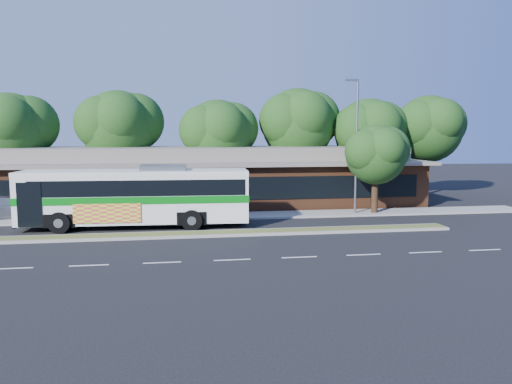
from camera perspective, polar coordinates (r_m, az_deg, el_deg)
The scene contains 14 objects.
ground at distance 26.75m, azimuth -3.90°, elevation -5.13°, with size 120.00×120.00×0.00m, color black.
median_strip at distance 27.32m, azimuth -4.01°, elevation -4.72°, with size 26.00×1.10×0.15m, color #4A5725.
sidewalk at distance 33.02m, azimuth -4.89°, elevation -2.79°, with size 44.00×2.60×0.12m, color gray.
plaza_building at distance 39.29m, azimuth -5.60°, elevation 1.74°, with size 33.20×11.20×4.45m.
lamp_post at distance 34.22m, azimuth 11.35°, elevation 5.58°, with size 0.93×0.18×9.07m.
tree_bg_a at distance 43.04m, azimuth -25.74°, elevation 6.53°, with size 6.47×5.80×8.63m.
tree_bg_b at distance 42.47m, azimuth -14.87°, elevation 7.33°, with size 6.69×6.00×9.00m.
tree_bg_c at distance 41.40m, azimuth -3.88°, elevation 6.80°, with size 6.24×5.60×8.26m.
tree_bg_d at distance 43.60m, azimuth 5.34°, elevation 7.86°, with size 6.91×6.20×9.37m.
tree_bg_e at distance 44.49m, azimuth 13.18°, elevation 6.82°, with size 6.47×5.80×8.50m.
tree_bg_f at distance 47.96m, azimuth 19.46°, elevation 6.97°, with size 6.69×6.00×8.92m.
transit_bus at distance 29.87m, azimuth -13.47°, elevation -0.11°, with size 13.17×3.48×3.66m.
sedan at distance 35.87m, azimuth -26.31°, elevation -1.59°, with size 2.10×5.17×1.50m, color #ADAFB5.
sidewalk_tree at distance 34.99m, azimuth 13.91°, elevation 4.33°, with size 4.53×4.06×6.11m.
Camera 1 is at (-2.27, -26.10, 5.42)m, focal length 35.00 mm.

